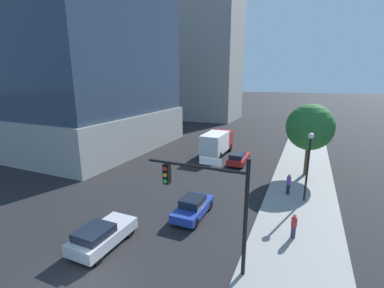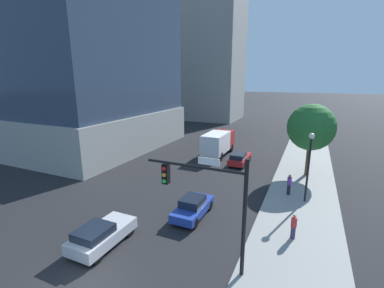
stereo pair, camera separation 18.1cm
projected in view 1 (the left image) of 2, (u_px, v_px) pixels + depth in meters
sidewalk at (303, 176)px, 26.55m from camera, size 5.45×120.00×0.15m
construction_building at (208, 39)px, 61.59m from camera, size 15.38×25.48×41.75m
traffic_light_pole at (209, 193)px, 12.94m from camera, size 5.30×0.48×5.97m
street_lamp at (309, 157)px, 20.29m from camera, size 0.44×0.44×5.49m
street_tree at (310, 127)px, 25.80m from camera, size 4.51×4.51×7.12m
car_silver at (102, 235)px, 15.40m from camera, size 1.91×4.11×1.46m
car_red at (238, 158)px, 30.51m from camera, size 1.77×4.43×1.41m
car_blue at (193, 207)px, 18.85m from camera, size 1.74×4.09×1.47m
box_truck at (217, 142)px, 33.80m from camera, size 2.40×6.68×3.03m
pedestrian_purple_shirt at (288, 184)px, 22.12m from camera, size 0.34×0.34×1.74m
pedestrian_red_shirt at (294, 226)px, 16.00m from camera, size 0.34×0.34×1.59m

